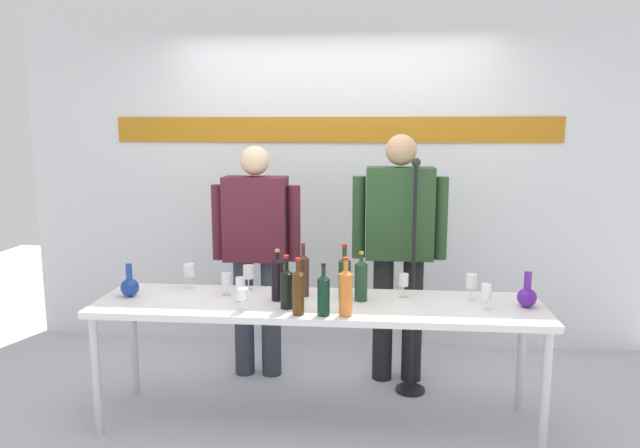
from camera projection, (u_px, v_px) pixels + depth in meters
name	position (u px, v px, depth m)	size (l,w,h in m)	color
ground_plane	(318.00, 421.00, 3.65)	(10.00, 10.00, 0.00)	#B0B0BF
back_wall	(335.00, 162.00, 4.80)	(5.05, 0.11, 3.00)	silver
display_table	(318.00, 311.00, 3.53)	(2.64, 0.64, 0.76)	white
decanter_blue_left	(130.00, 286.00, 3.64)	(0.11, 0.11, 0.20)	navy
decanter_blue_right	(527.00, 296.00, 3.42)	(0.11, 0.11, 0.21)	#561E95
presenter_left	(256.00, 246.00, 4.20)	(0.63, 0.22, 1.65)	#2C323D
presenter_right	(399.00, 241.00, 4.10)	(0.65, 0.22, 1.73)	black
wine_bottle_0	(278.00, 278.00, 3.54)	(0.07, 0.07, 0.31)	black
wine_bottle_1	(324.00, 294.00, 3.26)	(0.07, 0.07, 0.29)	black
wine_bottle_2	(345.00, 275.00, 3.61)	(0.07, 0.07, 0.33)	#1A3E17
wine_bottle_3	(287.00, 287.00, 3.39)	(0.07, 0.07, 0.31)	black
wine_bottle_4	(361.00, 279.00, 3.54)	(0.08, 0.08, 0.30)	#1C3F26
wine_bottle_5	(298.00, 290.00, 3.27)	(0.07, 0.07, 0.32)	#48280D
wine_bottle_6	(303.00, 274.00, 3.64)	(0.07, 0.07, 0.33)	#43281C
wine_bottle_7	(346.00, 291.00, 3.25)	(0.08, 0.08, 0.33)	orange
wine_glass_left_0	(240.00, 285.00, 3.51)	(0.06, 0.06, 0.15)	white
wine_glass_left_1	(226.00, 280.00, 3.65)	(0.06, 0.06, 0.14)	white
wine_glass_left_2	(243.00, 295.00, 3.35)	(0.06, 0.06, 0.13)	white
wine_glass_left_3	(189.00, 271.00, 3.80)	(0.07, 0.07, 0.16)	white
wine_glass_left_4	(248.00, 272.00, 3.77)	(0.07, 0.07, 0.16)	white
wine_glass_right_0	(486.00, 292.00, 3.37)	(0.06, 0.06, 0.15)	white
wine_glass_right_1	(471.00, 282.00, 3.54)	(0.07, 0.07, 0.16)	white
wine_glass_right_2	(404.00, 281.00, 3.60)	(0.06, 0.06, 0.15)	white
microphone_stand	(412.00, 316.00, 3.97)	(0.20, 0.20, 1.58)	black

